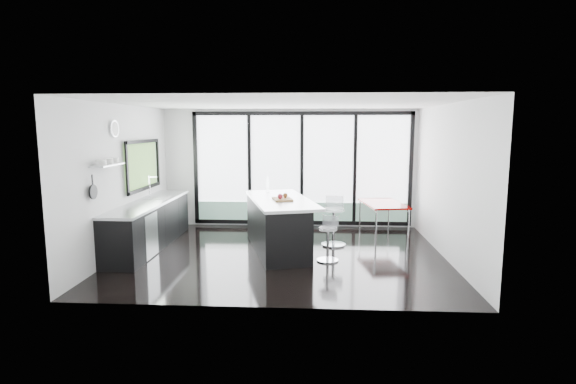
# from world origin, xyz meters

# --- Properties ---
(floor) EXTENTS (6.00, 5.00, 0.00)m
(floor) POSITION_xyz_m (0.00, 0.00, 0.00)
(floor) COLOR black
(floor) RESTS_ON ground
(ceiling) EXTENTS (6.00, 5.00, 0.00)m
(ceiling) POSITION_xyz_m (0.00, 0.00, 2.80)
(ceiling) COLOR white
(ceiling) RESTS_ON wall_back
(wall_back) EXTENTS (6.00, 0.09, 2.80)m
(wall_back) POSITION_xyz_m (0.27, 2.47, 1.27)
(wall_back) COLOR silver
(wall_back) RESTS_ON ground
(wall_front) EXTENTS (6.00, 0.00, 2.80)m
(wall_front) POSITION_xyz_m (0.00, -2.50, 1.40)
(wall_front) COLOR silver
(wall_front) RESTS_ON ground
(wall_left) EXTENTS (0.26, 5.00, 2.80)m
(wall_left) POSITION_xyz_m (-2.97, 0.27, 1.56)
(wall_left) COLOR silver
(wall_left) RESTS_ON ground
(wall_right) EXTENTS (0.00, 5.00, 2.80)m
(wall_right) POSITION_xyz_m (3.00, 0.00, 1.40)
(wall_right) COLOR silver
(wall_right) RESTS_ON ground
(counter_cabinets) EXTENTS (0.69, 3.24, 1.36)m
(counter_cabinets) POSITION_xyz_m (-2.67, 0.40, 0.46)
(counter_cabinets) COLOR black
(counter_cabinets) RESTS_ON floor
(island) EXTENTS (1.68, 2.68, 1.32)m
(island) POSITION_xyz_m (-0.12, 0.32, 0.52)
(island) COLOR black
(island) RESTS_ON floor
(bar_stool_near) EXTENTS (0.50, 0.50, 0.62)m
(bar_stool_near) POSITION_xyz_m (0.85, -0.35, 0.31)
(bar_stool_near) COLOR silver
(bar_stool_near) RESTS_ON floor
(bar_stool_far) EXTENTS (0.54, 0.54, 0.77)m
(bar_stool_far) POSITION_xyz_m (1.00, 0.73, 0.38)
(bar_stool_far) COLOR silver
(bar_stool_far) RESTS_ON floor
(red_table) EXTENTS (1.00, 1.49, 0.74)m
(red_table) POSITION_xyz_m (2.11, 1.61, 0.37)
(red_table) COLOR #6E0200
(red_table) RESTS_ON floor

